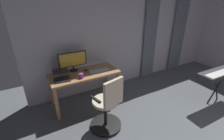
{
  "coord_description": "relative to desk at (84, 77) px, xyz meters",
  "views": [
    {
      "loc": [
        2.57,
        -0.03,
        2.12
      ],
      "look_at": [
        1.3,
        -2.28,
        0.95
      ],
      "focal_mm": 25.59,
      "sensor_mm": 36.0,
      "label": 1
    }
  ],
  "objects": [
    {
      "name": "back_room_partition",
      "position": [
        -1.62,
        -0.47,
        0.66
      ],
      "size": [
        5.53,
        0.1,
        2.57
      ],
      "primitive_type": "cube",
      "color": "silver",
      "rests_on": "ground"
    },
    {
      "name": "curtain_left_panel",
      "position": [
        -3.13,
        -0.36,
        0.54
      ],
      "size": [
        0.48,
        0.06,
        2.33
      ],
      "primitive_type": "cube",
      "color": "slate",
      "rests_on": "ground"
    },
    {
      "name": "curtain_right_panel",
      "position": [
        -2.02,
        -0.36,
        0.54
      ],
      "size": [
        0.4,
        0.06,
        2.33
      ],
      "primitive_type": "cube",
      "color": "slate",
      "rests_on": "ground"
    },
    {
      "name": "desk",
      "position": [
        0.0,
        0.0,
        0.0
      ],
      "size": [
        1.39,
        0.64,
        0.72
      ],
      "color": "tan",
      "rests_on": "ground"
    },
    {
      "name": "office_chair",
      "position": [
        -0.06,
        0.92,
        -0.15
      ],
      "size": [
        0.56,
        0.56,
        1.02
      ],
      "rotation": [
        0.0,
        0.0,
        3.38
      ],
      "color": "black",
      "rests_on": "ground"
    },
    {
      "name": "computer_monitor",
      "position": [
        0.15,
        -0.2,
        0.33
      ],
      "size": [
        0.58,
        0.18,
        0.41
      ],
      "color": "#232328",
      "rests_on": "desk"
    },
    {
      "name": "computer_keyboard",
      "position": [
        -0.31,
        0.07,
        0.11
      ],
      "size": [
        0.42,
        0.13,
        0.02
      ],
      "primitive_type": "cube",
      "color": "#B7BCC1",
      "rests_on": "desk"
    },
    {
      "name": "laptop",
      "position": [
        0.47,
        0.06,
        0.15
      ],
      "size": [
        0.32,
        0.37,
        0.15
      ],
      "rotation": [
        0.0,
        0.0,
        -0.1
      ],
      "color": "#232328",
      "rests_on": "desk"
    },
    {
      "name": "computer_mouse",
      "position": [
        -0.06,
        -0.07,
        0.12
      ],
      "size": [
        0.06,
        0.1,
        0.04
      ],
      "primitive_type": "ellipsoid",
      "color": "#232328",
      "rests_on": "desk"
    },
    {
      "name": "mug_coffee",
      "position": [
        0.13,
        0.19,
        0.14
      ],
      "size": [
        0.13,
        0.08,
        0.09
      ],
      "color": "purple",
      "rests_on": "desk"
    },
    {
      "name": "piano_keyboard",
      "position": [
        -2.47,
        1.37,
        0.07
      ],
      "size": [
        1.13,
        0.35,
        0.77
      ],
      "rotation": [
        0.0,
        0.0,
        -0.03
      ],
      "color": "black",
      "rests_on": "ground"
    }
  ]
}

